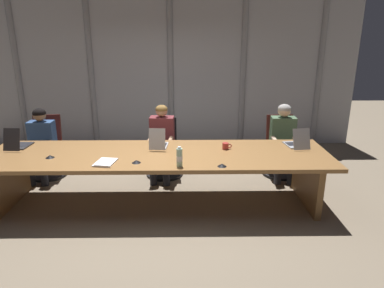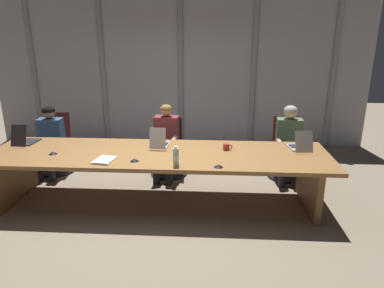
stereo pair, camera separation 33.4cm
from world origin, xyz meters
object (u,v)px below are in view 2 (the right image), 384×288
office_chair_left_mid (169,154)px  office_chair_center (287,155)px  office_chair_left_end (56,150)px  coffee_mug_near (226,147)px  conference_mic_right_side (53,153)px  laptop_center (300,146)px  person_left_mid (166,138)px  laptop_left_end (26,140)px  person_center (289,139)px  laptop_left_mid (160,143)px  conference_mic_left_side (219,166)px  water_bottle_primary (176,157)px  person_left_end (49,137)px  spiral_notepad (104,160)px  conference_mic_middle (134,160)px

office_chair_left_mid → office_chair_center: bearing=85.2°
office_chair_left_end → coffee_mug_near: bearing=67.9°
office_chair_left_end → conference_mic_right_side: (0.55, -1.21, 0.39)m
laptop_center → person_left_mid: 2.03m
laptop_left_end → office_chair_left_end: laptop_left_end is taller
office_chair_left_end → person_center: bearing=83.2°
laptop_left_end → laptop_center: laptop_left_end is taller
laptop_left_mid → office_chair_left_end: bearing=70.7°
coffee_mug_near → conference_mic_left_side: size_ratio=1.18×
office_chair_center → person_left_mid: 1.97m
water_bottle_primary → person_left_mid: bearing=102.8°
person_left_mid → water_bottle_primary: (0.31, -1.37, 0.18)m
person_center → coffee_mug_near: bearing=-49.4°
laptop_center → coffee_mug_near: bearing=86.7°
person_left_end → person_left_mid: size_ratio=0.96×
person_left_mid → laptop_left_mid: bearing=4.6°
laptop_center → spiral_notepad: (-2.51, -0.59, -0.05)m
laptop_left_mid → conference_mic_left_side: laptop_left_mid is taller
conference_mic_middle → person_left_end: bearing=143.3°
person_left_mid → conference_mic_left_side: size_ratio=10.69×
water_bottle_primary → coffee_mug_near: water_bottle_primary is taller
laptop_center → conference_mic_middle: size_ratio=3.94×
office_chair_left_mid → person_left_end: 1.95m
laptop_left_mid → person_left_end: size_ratio=0.34×
office_chair_left_mid → person_left_end: (-1.92, -0.16, 0.30)m
office_chair_left_end → conference_mic_right_side: bearing=19.8°
laptop_left_mid → person_center: bearing=-66.7°
office_chair_center → conference_mic_middle: size_ratio=8.70×
water_bottle_primary → laptop_left_mid: bearing=113.0°
person_left_end → conference_mic_middle: person_left_end is taller
laptop_left_end → conference_mic_left_side: bearing=-101.6°
conference_mic_left_side → conference_mic_middle: same height
laptop_left_end → person_left_end: 0.66m
person_left_mid → spiral_notepad: bearing=-21.6°
person_left_end → office_chair_center: bearing=91.0°
laptop_left_mid → person_left_mid: (-0.01, 0.66, -0.12)m
conference_mic_middle → office_chair_left_mid: bearing=80.2°
conference_mic_left_side → spiral_notepad: size_ratio=0.32×
water_bottle_primary → conference_mic_left_side: water_bottle_primary is taller
laptop_left_mid → conference_mic_middle: 0.63m
laptop_left_mid → coffee_mug_near: size_ratio=2.96×
laptop_left_end → spiral_notepad: (1.32, -0.61, -0.05)m
person_center → laptop_center: bearing=3.8°
laptop_left_end → spiral_notepad: size_ratio=1.26×
water_bottle_primary → conference_mic_middle: 0.55m
laptop_left_end → laptop_center: (3.84, -0.01, -0.00)m
laptop_center → person_center: 0.67m
water_bottle_primary → conference_mic_middle: (-0.53, 0.12, -0.09)m
spiral_notepad → office_chair_left_end: bearing=142.6°
office_chair_left_end → water_bottle_primary: 2.72m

